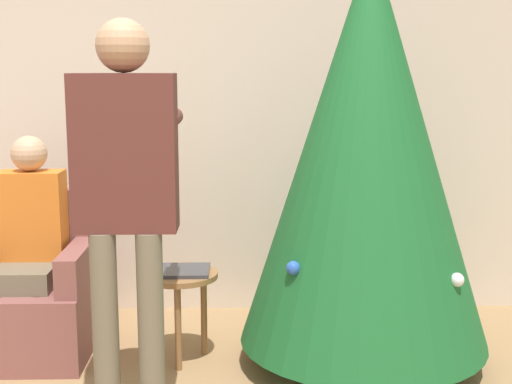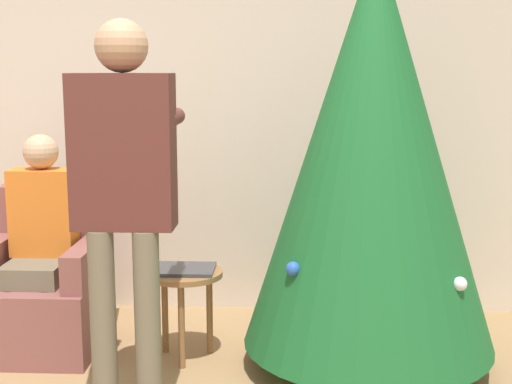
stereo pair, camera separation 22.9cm
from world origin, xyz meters
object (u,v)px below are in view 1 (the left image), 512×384
Objects in this scene: christmas_tree at (367,148)px; person_seated at (30,237)px; person_standing at (126,180)px; side_stool at (180,286)px; armchair at (34,296)px.

christmas_tree is 1.82× the size of person_seated.
christmas_tree is 1.92m from person_seated.
side_stool is at bearing 74.01° from person_standing.
christmas_tree is 4.48× the size of side_stool.
person_standing reaches higher than person_seated.
person_standing is at bearing -49.30° from armchair.
side_stool is at bearing -8.89° from person_seated.
person_standing is at bearing -48.39° from person_seated.
christmas_tree is at bearing -7.15° from armchair.
side_stool is at bearing 175.72° from christmas_tree.
person_seated is at bearing 131.61° from person_standing.
christmas_tree reaches higher than side_stool.
person_seated is (0.00, -0.02, 0.35)m from armchair.
person_standing is 3.64× the size of side_stool.
person_seated reaches higher than side_stool.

